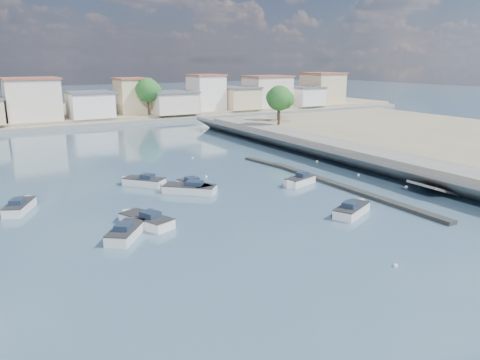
# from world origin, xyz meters

# --- Properties ---
(ground) EXTENTS (400.00, 400.00, 0.00)m
(ground) POSITION_xyz_m (0.00, 40.00, 0.00)
(ground) COLOR #314C63
(ground) RESTS_ON ground
(seawall_walkway) EXTENTS (5.00, 90.00, 1.80)m
(seawall_walkway) POSITION_xyz_m (18.50, 13.00, 0.90)
(seawall_walkway) COLOR slate
(seawall_walkway) RESTS_ON ground
(breakwater) EXTENTS (2.00, 31.02, 0.35)m
(breakwater) POSITION_xyz_m (6.90, 12.69, 0.17)
(breakwater) COLOR black
(breakwater) RESTS_ON ground
(far_shore_land) EXTENTS (160.00, 40.00, 1.40)m
(far_shore_land) POSITION_xyz_m (0.00, 92.00, 0.70)
(far_shore_land) COLOR gray
(far_shore_land) RESTS_ON ground
(far_shore_quay) EXTENTS (160.00, 2.50, 0.80)m
(far_shore_quay) POSITION_xyz_m (0.00, 71.00, 0.40)
(far_shore_quay) COLOR slate
(far_shore_quay) RESTS_ON ground
(far_town) EXTENTS (113.01, 12.80, 8.35)m
(far_town) POSITION_xyz_m (10.71, 76.92, 4.93)
(far_town) COLOR beige
(far_town) RESTS_ON far_shore_land
(shore_trees) EXTENTS (74.56, 38.32, 7.92)m
(shore_trees) POSITION_xyz_m (8.34, 68.11, 6.22)
(shore_trees) COLOR #38281E
(shore_trees) RESTS_ON ground
(motorboat_a) EXTENTS (3.57, 5.30, 1.48)m
(motorboat_a) POSITION_xyz_m (-14.74, 9.70, 0.38)
(motorboat_a) COLOR silver
(motorboat_a) RESTS_ON ground
(motorboat_b) EXTENTS (4.01, 4.46, 1.48)m
(motorboat_b) POSITION_xyz_m (-16.76, 7.80, 0.38)
(motorboat_b) COLOR silver
(motorboat_b) RESTS_ON ground
(motorboat_c) EXTENTS (5.25, 5.03, 1.48)m
(motorboat_c) POSITION_xyz_m (-7.88, 16.76, 0.38)
(motorboat_c) COLOR silver
(motorboat_c) RESTS_ON ground
(motorboat_d) EXTENTS (4.32, 2.68, 1.48)m
(motorboat_d) POSITION_xyz_m (3.79, 13.60, 0.38)
(motorboat_d) COLOR silver
(motorboat_d) RESTS_ON ground
(motorboat_e) EXTENTS (3.22, 4.55, 1.48)m
(motorboat_e) POSITION_xyz_m (-23.16, 18.77, 0.38)
(motorboat_e) COLOR silver
(motorboat_e) RESTS_ON ground
(motorboat_f) EXTENTS (4.24, 4.46, 1.48)m
(motorboat_f) POSITION_xyz_m (-10.91, 21.83, 0.38)
(motorboat_f) COLOR silver
(motorboat_f) RESTS_ON ground
(motorboat_g) EXTENTS (2.16, 5.15, 1.48)m
(motorboat_g) POSITION_xyz_m (-6.82, 17.06, 0.38)
(motorboat_g) COLOR silver
(motorboat_g) RESTS_ON ground
(motorboat_h) EXTENTS (4.79, 3.43, 1.48)m
(motorboat_h) POSITION_xyz_m (1.93, 3.30, 0.38)
(motorboat_h) COLOR silver
(motorboat_h) RESTS_ON ground
(mooring_buoys) EXTENTS (16.74, 38.58, 0.33)m
(mooring_buoys) POSITION_xyz_m (5.24, 15.00, 0.05)
(mooring_buoys) COLOR silver
(mooring_buoys) RESTS_ON ground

